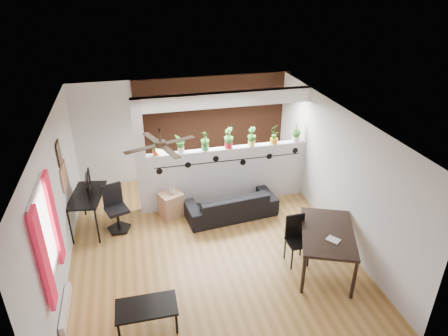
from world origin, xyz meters
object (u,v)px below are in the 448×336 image
potted_plant_3 (229,137)px  office_chair (116,211)px  sofa (231,205)px  potted_plant_2 (205,140)px  potted_plant_0 (156,146)px  potted_plant_1 (181,143)px  ceiling_fan (161,146)px  folding_chair (296,235)px  cube_shelf (171,205)px  potted_plant_6 (296,131)px  potted_plant_5 (274,133)px  cup (173,191)px  coffee_table (146,308)px  computer_desk (87,198)px  potted_plant_4 (252,136)px  dining_table (328,235)px

potted_plant_3 → office_chair: bearing=-167.4°
sofa → potted_plant_2: bearing=-61.6°
potted_plant_0 → potted_plant_2: (1.05, 0.00, 0.02)m
potted_plant_1 → potted_plant_3: potted_plant_3 is taller
ceiling_fan → folding_chair: 2.92m
potted_plant_1 → folding_chair: size_ratio=0.42×
potted_plant_2 → cube_shelf: size_ratio=0.78×
office_chair → sofa: bearing=-1.5°
potted_plant_6 → folding_chair: (-0.91, -2.35, -1.03)m
potted_plant_5 → office_chair: (-3.57, -0.56, -1.16)m
potted_plant_1 → cup: (-0.27, -0.34, -0.95)m
potted_plant_6 → ceiling_fan: bearing=-150.5°
coffee_table → ceiling_fan: bearing=71.8°
sofa → coffee_table: sofa is taller
coffee_table → computer_desk: bearing=108.3°
potted_plant_0 → potted_plant_4: (2.11, -0.00, 0.02)m
potted_plant_3 → potted_plant_4: size_ratio=1.09×
potted_plant_1 → potted_plant_6: bearing=-0.0°
cube_shelf → cup: bearing=-23.4°
cube_shelf → computer_desk: bearing=158.9°
potted_plant_3 → coffee_table: bearing=-122.4°
cube_shelf → folding_chair: 2.88m
cube_shelf → potted_plant_2: bearing=-1.5°
ceiling_fan → folding_chair: bearing=-13.6°
potted_plant_4 → coffee_table: 4.38m
potted_plant_1 → potted_plant_0: bearing=180.0°
potted_plant_6 → office_chair: bearing=-172.2°
folding_chair → coffee_table: 2.93m
potted_plant_4 → office_chair: 3.30m
potted_plant_1 → sofa: 1.72m
potted_plant_3 → folding_chair: (0.67, -2.35, -1.04)m
cube_shelf → coffee_table: cube_shelf is taller
potted_plant_2 → potted_plant_1: bearing=180.0°
potted_plant_0 → sofa: potted_plant_0 is taller
potted_plant_1 → sofa: bearing=-33.2°
potted_plant_4 → cube_shelf: (-1.90, -0.34, -1.30)m
ceiling_fan → cup: bearing=79.2°
potted_plant_4 → cup: bearing=-169.6°
potted_plant_0 → ceiling_fan: bearing=-90.6°
potted_plant_0 → dining_table: 3.89m
potted_plant_2 → folding_chair: (1.20, -2.35, -1.02)m
office_chair → cup: bearing=10.5°
computer_desk → coffee_table: (0.96, -2.89, -0.36)m
computer_desk → potted_plant_3: bearing=7.6°
potted_plant_6 → office_chair: potted_plant_6 is taller
ceiling_fan → potted_plant_5: bearing=34.2°
potted_plant_1 → dining_table: size_ratio=0.23×
coffee_table → dining_table: bearing=10.8°
potted_plant_6 → computer_desk: 4.72m
cup → potted_plant_3: bearing=14.4°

